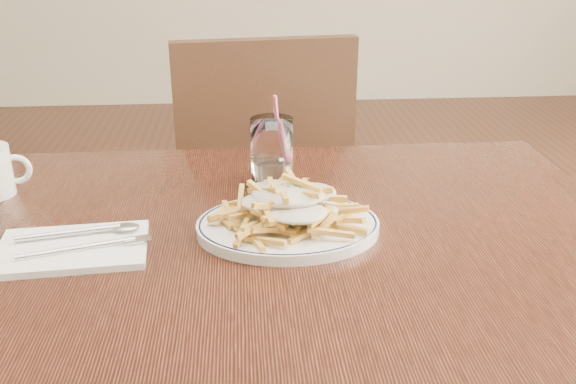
{
  "coord_description": "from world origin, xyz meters",
  "views": [
    {
      "loc": [
        -0.04,
        -0.93,
        1.22
      ],
      "look_at": [
        0.03,
        -0.01,
        0.82
      ],
      "focal_mm": 40.0,
      "sensor_mm": 36.0,
      "label": 1
    }
  ],
  "objects": [
    {
      "name": "cutlery",
      "position": [
        -0.3,
        -0.04,
        0.76
      ],
      "size": [
        0.22,
        0.12,
        0.01
      ],
      "color": "silver",
      "rests_on": "napkin"
    },
    {
      "name": "table",
      "position": [
        0.0,
        0.0,
        0.67
      ],
      "size": [
        1.2,
        0.8,
        0.75
      ],
      "color": "black",
      "rests_on": "ground"
    },
    {
      "name": "fries_plate",
      "position": [
        0.03,
        -0.01,
        0.76
      ],
      "size": [
        0.3,
        0.27,
        0.02
      ],
      "color": "white",
      "rests_on": "table"
    },
    {
      "name": "loaded_fries",
      "position": [
        0.03,
        -0.01,
        0.8
      ],
      "size": [
        0.25,
        0.22,
        0.07
      ],
      "color": "gold",
      "rests_on": "fries_plate"
    },
    {
      "name": "chair_far",
      "position": [
        0.01,
        0.68,
        0.54
      ],
      "size": [
        0.49,
        0.49,
        0.96
      ],
      "color": "black",
      "rests_on": "ground"
    },
    {
      "name": "water_glass",
      "position": [
        0.02,
        0.2,
        0.81
      ],
      "size": [
        0.08,
        0.08,
        0.17
      ],
      "color": "white",
      "rests_on": "table"
    },
    {
      "name": "napkin",
      "position": [
        -0.3,
        -0.05,
        0.76
      ],
      "size": [
        0.23,
        0.16,
        0.01
      ],
      "primitive_type": "cube",
      "rotation": [
        0.0,
        0.0,
        0.08
      ],
      "color": "white",
      "rests_on": "table"
    }
  ]
}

